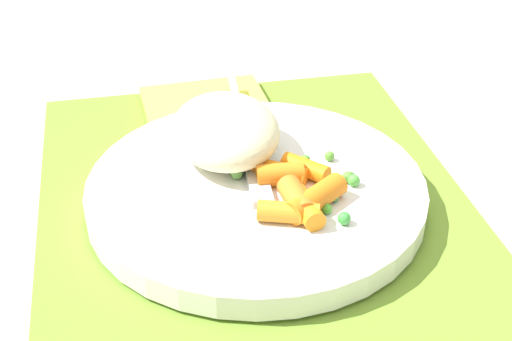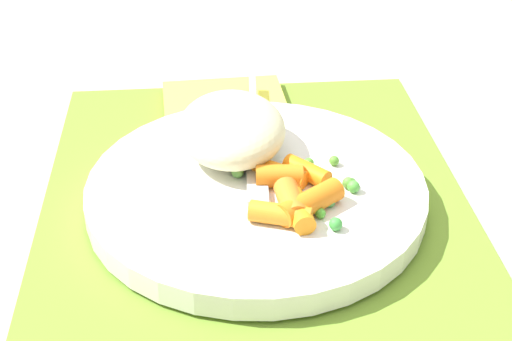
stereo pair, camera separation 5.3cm
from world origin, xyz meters
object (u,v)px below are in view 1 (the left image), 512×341
rice_mound (225,130)px  napkin (204,102)px  carrot_portion (297,191)px  fork (248,145)px  plate (256,192)px

rice_mound → napkin: 0.12m
rice_mound → carrot_portion: size_ratio=1.17×
napkin → fork: bearing=9.8°
fork → napkin: bearing=-170.2°
rice_mound → napkin: size_ratio=0.94×
plate → rice_mound: bearing=-161.0°
fork → carrot_portion: bearing=15.2°
rice_mound → fork: bearing=100.3°
plate → napkin: (-0.16, -0.02, -0.01)m
fork → plate: bearing=-3.7°
plate → fork: bearing=176.3°
carrot_portion → fork: 0.08m
fork → napkin: 0.12m
rice_mound → fork: 0.03m
rice_mound → napkin: rice_mound is taller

